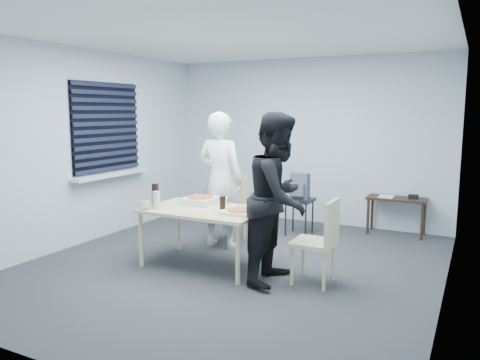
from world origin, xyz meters
The scene contains 19 objects.
room centered at (-2.20, 0.40, 1.44)m, with size 5.00×5.00×5.00m.
dining_table centered at (-0.29, -0.14, 0.61)m, with size 1.37×0.87×0.67m.
chair_far centered at (-0.54, 0.96, 0.51)m, with size 0.42×0.42×0.89m.
chair_right centered at (1.09, -0.12, 0.51)m, with size 0.42×0.42×0.89m.
person_white centered at (-0.49, 0.59, 0.89)m, with size 0.65×0.42×1.77m, color white.
person_black centered at (0.65, -0.21, 0.89)m, with size 0.86×0.47×1.77m, color black.
side_table centered at (1.46, 2.28, 0.47)m, with size 0.82×0.36×0.55m.
stool centered at (0.22, 1.64, 0.42)m, with size 0.38×0.38×0.53m.
backpack centered at (0.22, 1.63, 0.71)m, with size 0.26×0.19×0.37m.
pizza_box_a centered at (-0.49, 0.08, 0.71)m, with size 0.36×0.36×0.09m.
pizza_box_b centered at (0.18, -0.18, 0.69)m, with size 0.34×0.34×0.05m.
mug_a centered at (-0.88, -0.48, 0.72)m, with size 0.12×0.12×0.10m, color silver.
mug_b centered at (-0.22, 0.18, 0.72)m, with size 0.10×0.10×0.09m, color silver.
cola_glass centered at (-0.10, -0.05, 0.74)m, with size 0.07×0.07×0.15m, color black.
soda_bottle centered at (-0.88, -0.28, 0.80)m, with size 0.08×0.08×0.27m.
plastic_cups centered at (-0.78, -0.40, 0.77)m, with size 0.08×0.08×0.20m, color silver.
rubber_band centered at (0.00, -0.39, 0.67)m, with size 0.05×0.05×0.00m, color red.
papers centered at (1.31, 2.27, 0.55)m, with size 0.20×0.28×0.00m, color white.
black_box centered at (1.68, 2.30, 0.57)m, with size 0.13×0.09×0.06m, color black.
Camera 1 is at (2.47, -4.63, 1.78)m, focal length 35.00 mm.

